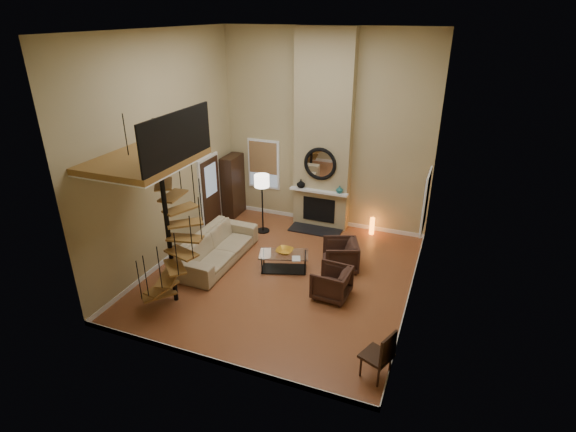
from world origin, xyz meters
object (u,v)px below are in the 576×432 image
at_px(armchair_far, 335,283).
at_px(armchair_near, 344,255).
at_px(sofa, 217,247).
at_px(accent_lamp, 372,226).
at_px(side_chair, 381,354).
at_px(hutch, 233,185).
at_px(floor_lamp, 262,185).
at_px(coffee_table, 284,260).

bearing_deg(armchair_far, armchair_near, -170.05).
bearing_deg(sofa, armchair_near, -75.05).
height_order(accent_lamp, side_chair, side_chair).
bearing_deg(hutch, armchair_far, -37.67).
bearing_deg(accent_lamp, sofa, -138.89).
xyz_separation_m(hutch, sofa, (0.96, -2.74, -0.55)).
relative_size(hutch, accent_lamp, 3.79).
bearing_deg(armchair_far, hutch, -124.05).
height_order(sofa, armchair_near, sofa).
height_order(armchair_far, accent_lamp, armchair_far).
relative_size(floor_lamp, side_chair, 1.75).
bearing_deg(floor_lamp, sofa, -101.11).
xyz_separation_m(sofa, accent_lamp, (3.35, 2.92, -0.15)).
xyz_separation_m(armchair_far, side_chair, (1.41, -2.07, 0.17)).
bearing_deg(armchair_near, sofa, -96.85).
xyz_separation_m(armchair_far, floor_lamp, (-2.84, 2.44, 1.06)).
xyz_separation_m(floor_lamp, side_chair, (4.24, -4.51, -0.89)).
distance_m(hutch, coffee_table, 3.78).
relative_size(sofa, armchair_near, 3.14).
relative_size(armchair_near, side_chair, 0.84).
bearing_deg(accent_lamp, armchair_near, -97.31).
bearing_deg(armchair_far, floor_lamp, -127.02).
height_order(coffee_table, side_chair, side_chair).
height_order(hutch, floor_lamp, hutch).
bearing_deg(coffee_table, hutch, 136.60).
distance_m(hutch, armchair_near, 4.51).
bearing_deg(hutch, floor_lamp, -30.50).
relative_size(sofa, floor_lamp, 1.52).
relative_size(hutch, sofa, 0.71).
distance_m(armchair_far, floor_lamp, 3.89).
relative_size(hutch, side_chair, 1.89).
bearing_deg(armchair_far, side_chair, 37.78).
xyz_separation_m(armchair_near, accent_lamp, (0.27, 2.12, -0.10)).
relative_size(sofa, accent_lamp, 5.32).
bearing_deg(side_chair, armchair_near, 114.74).
distance_m(sofa, accent_lamp, 4.45).
height_order(hutch, armchair_near, hutch).
bearing_deg(hutch, side_chair, -43.50).
xyz_separation_m(hutch, side_chair, (5.58, -5.30, -0.42)).
bearing_deg(sofa, floor_lamp, -10.80).
bearing_deg(floor_lamp, armchair_near, -23.04).
bearing_deg(side_chair, floor_lamp, 133.27).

